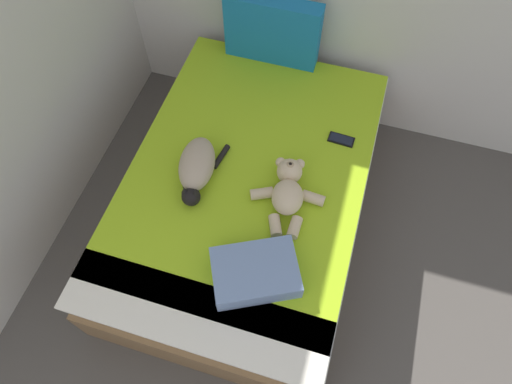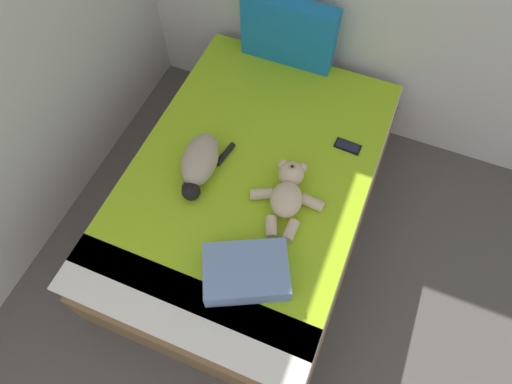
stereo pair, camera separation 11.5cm
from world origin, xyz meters
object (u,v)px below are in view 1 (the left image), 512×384
cell_phone (341,139)px  bed (248,198)px  teddy_bear (288,190)px  throw_pillow (255,272)px  patterned_cushion (272,31)px  cat (197,167)px

cell_phone → bed: bearing=-140.9°
teddy_bear → cell_phone: 0.50m
cell_phone → throw_pillow: throw_pillow is taller
patterned_cushion → cat: size_ratio=1.34×
cat → teddy_bear: (0.50, 0.01, -0.01)m
cat → throw_pillow: size_ratio=1.10×
cat → teddy_bear: size_ratio=0.96×
patterned_cushion → cat: bearing=-97.9°
bed → teddy_bear: (0.25, -0.08, 0.35)m
cat → throw_pillow: (0.47, -0.47, -0.02)m
cat → teddy_bear: 0.50m
cell_phone → throw_pillow: (-0.24, -0.93, 0.05)m
bed → throw_pillow: throw_pillow is taller
patterned_cushion → throw_pillow: (0.33, -1.46, -0.15)m
bed → cell_phone: (0.45, 0.37, 0.29)m
cat → throw_pillow: cat is taller
cat → cell_phone: size_ratio=2.89×
patterned_cushion → teddy_bear: 1.06m
cell_phone → patterned_cushion: bearing=136.8°
cat → cell_phone: (0.71, 0.46, -0.07)m
bed → throw_pillow: bearing=-69.0°
teddy_bear → bed: bearing=161.3°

